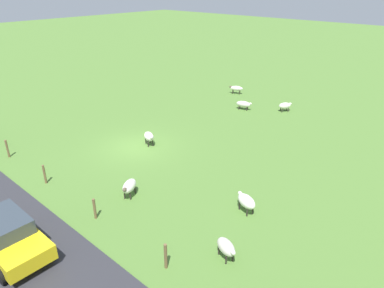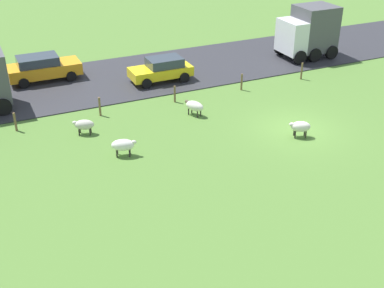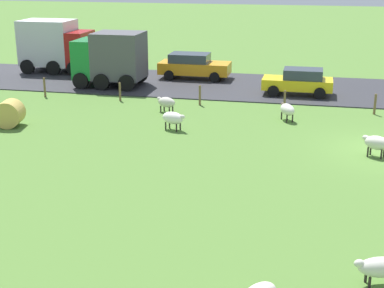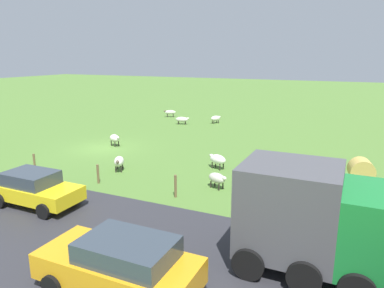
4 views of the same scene
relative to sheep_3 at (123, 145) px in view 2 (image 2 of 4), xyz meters
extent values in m
plane|color=#517A33|center=(-1.10, -9.06, -0.56)|extent=(160.00, 160.00, 0.00)
cube|color=#2D2D33|center=(9.98, -9.06, -0.53)|extent=(8.00, 80.00, 0.06)
ellipsoid|color=white|center=(0.00, 0.01, 0.00)|extent=(0.90, 1.21, 0.56)
ellipsoid|color=silver|center=(-0.18, -0.47, 0.13)|extent=(0.26, 0.31, 0.20)
cylinder|color=#2D2823|center=(0.04, -0.32, -0.38)|extent=(0.07, 0.07, 0.36)
cylinder|color=#2D2823|center=(-0.24, -0.21, -0.38)|extent=(0.07, 0.07, 0.36)
cylinder|color=#2D2823|center=(0.25, 0.24, -0.38)|extent=(0.07, 0.07, 0.36)
cylinder|color=#2D2823|center=(-0.03, 0.35, -0.38)|extent=(0.07, 0.07, 0.36)
ellipsoid|color=beige|center=(2.99, 1.10, -0.03)|extent=(0.86, 1.12, 0.52)
ellipsoid|color=silver|center=(3.17, 1.54, 0.09)|extent=(0.27, 0.31, 0.20)
cylinder|color=#2D2823|center=(2.97, 1.41, -0.39)|extent=(0.07, 0.07, 0.34)
cylinder|color=#2D2823|center=(3.23, 1.30, -0.39)|extent=(0.07, 0.07, 0.34)
cylinder|color=#2D2823|center=(2.76, 0.90, -0.39)|extent=(0.07, 0.07, 0.34)
cylinder|color=#2D2823|center=(3.02, 0.79, -0.39)|extent=(0.07, 0.07, 0.34)
ellipsoid|color=silver|center=(2.70, -4.97, 0.00)|extent=(1.23, 1.00, 0.54)
ellipsoid|color=brown|center=(3.17, -4.72, 0.12)|extent=(0.31, 0.28, 0.20)
cylinder|color=#2D2823|center=(2.90, -4.70, -0.38)|extent=(0.07, 0.07, 0.36)
cylinder|color=#2D2823|center=(3.04, -4.96, -0.38)|extent=(0.07, 0.07, 0.36)
cylinder|color=#2D2823|center=(2.36, -4.99, -0.38)|extent=(0.07, 0.07, 0.36)
cylinder|color=#2D2823|center=(2.50, -5.25, -0.38)|extent=(0.07, 0.07, 0.36)
ellipsoid|color=silver|center=(-1.91, -8.71, 0.02)|extent=(0.90, 1.12, 0.55)
ellipsoid|color=silver|center=(-1.72, -8.28, 0.14)|extent=(0.27, 0.31, 0.20)
cylinder|color=#2D2823|center=(-1.94, -8.40, -0.37)|extent=(0.07, 0.07, 0.38)
cylinder|color=#2D2823|center=(-1.67, -8.52, -0.37)|extent=(0.07, 0.07, 0.38)
cylinder|color=#2D2823|center=(-2.16, -8.89, -0.37)|extent=(0.07, 0.07, 0.38)
cylinder|color=#2D2823|center=(-1.89, -9.01, -0.37)|extent=(0.07, 0.07, 0.38)
cylinder|color=brown|center=(4.86, -13.67, -0.01)|extent=(0.12, 0.12, 1.11)
cylinder|color=brown|center=(4.86, -9.19, -0.04)|extent=(0.12, 0.12, 1.05)
cylinder|color=brown|center=(4.86, -4.71, -0.06)|extent=(0.12, 0.12, 1.00)
cylinder|color=brown|center=(4.86, -0.23, -0.02)|extent=(0.12, 0.12, 1.08)
cylinder|color=brown|center=(4.86, 4.25, -0.05)|extent=(0.12, 0.12, 1.02)
cylinder|color=black|center=(7.06, 4.60, -0.02)|extent=(0.30, 0.96, 0.96)
cube|color=white|center=(8.45, -15.24, 1.13)|extent=(2.41, 1.20, 2.30)
cube|color=#4C4C51|center=(8.45, -17.18, 1.55)|extent=(2.41, 2.67, 3.14)
cylinder|color=black|center=(7.24, -15.24, -0.02)|extent=(0.30, 0.96, 0.96)
cylinder|color=black|center=(9.65, -15.24, -0.02)|extent=(0.30, 0.96, 0.96)
cylinder|color=black|center=(7.24, -16.51, -0.02)|extent=(0.30, 0.96, 0.96)
cylinder|color=black|center=(9.65, -16.51, -0.02)|extent=(0.30, 0.96, 0.96)
cylinder|color=black|center=(7.24, -17.98, -0.02)|extent=(0.30, 0.96, 0.96)
cylinder|color=black|center=(9.65, -17.98, -0.02)|extent=(0.30, 0.96, 0.96)
cube|color=yellow|center=(8.31, -5.20, 0.12)|extent=(1.75, 3.94, 0.61)
cube|color=#333D47|center=(8.31, -5.49, 0.70)|extent=(1.54, 2.17, 0.56)
cylinder|color=black|center=(7.44, -3.92, -0.18)|extent=(0.22, 0.64, 0.64)
cylinder|color=black|center=(9.18, -3.92, -0.18)|extent=(0.22, 0.64, 0.64)
cylinder|color=black|center=(7.44, -6.48, -0.18)|extent=(0.22, 0.64, 0.64)
cylinder|color=black|center=(9.18, -6.48, -0.18)|extent=(0.22, 0.64, 0.64)
cube|color=orange|center=(11.64, 1.50, 0.18)|extent=(1.93, 4.54, 0.73)
cube|color=#333D47|center=(11.64, 1.84, 0.83)|extent=(1.69, 2.50, 0.56)
cylinder|color=black|center=(12.60, 0.03, -0.18)|extent=(0.22, 0.64, 0.64)
cylinder|color=black|center=(10.67, 0.03, -0.18)|extent=(0.22, 0.64, 0.64)
cylinder|color=black|center=(12.60, 2.98, -0.18)|extent=(0.22, 0.64, 0.64)
cylinder|color=black|center=(10.67, 2.98, -0.18)|extent=(0.22, 0.64, 0.64)
camera|label=1|loc=(11.59, 7.07, 9.10)|focal=33.03mm
camera|label=2|loc=(-20.13, 5.78, 11.11)|focal=46.89mm
camera|label=3|loc=(-24.14, -6.20, 6.80)|focal=53.26mm
camera|label=4|loc=(18.69, 6.98, 5.84)|focal=33.49mm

